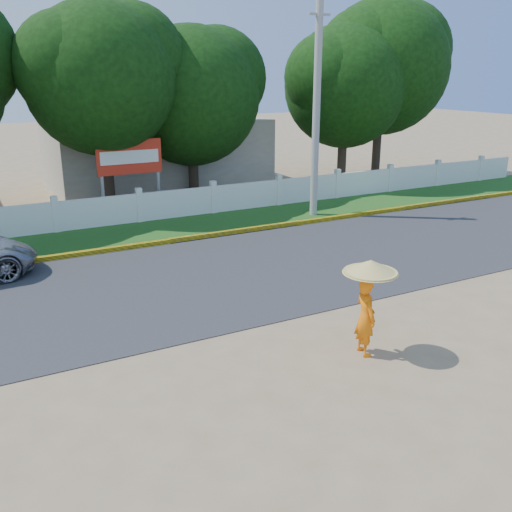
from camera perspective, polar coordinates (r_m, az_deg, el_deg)
The scene contains 10 objects.
ground at distance 12.15m, azimuth 4.50°, elevation -8.43°, with size 120.00×120.00×0.00m, color #9E8460.
road at distance 15.81m, azimuth -4.28°, elevation -1.98°, with size 60.00×7.00×0.02m, color #38383A.
grass_verge at distance 20.50m, azimuth -10.28°, elevation 2.48°, with size 60.00×3.50×0.03m, color #2D601E.
curb at distance 18.93m, azimuth -8.67°, elevation 1.47°, with size 40.00×0.18×0.16m, color yellow.
fence at distance 21.72m, azimuth -11.57°, elevation 4.73°, with size 40.00×0.10×1.10m, color silver.
building_near at distance 28.81m, azimuth -9.95°, elevation 10.16°, with size 10.00×6.00×3.20m, color #B7AD99.
utility_pole at distance 21.99m, azimuth 6.07°, elevation 14.42°, with size 0.28×0.28×8.12m, color #959593.
monk_with_parasol at distance 11.30m, azimuth 11.12°, elevation -3.72°, with size 1.08×1.08×1.97m.
billboard at distance 22.48m, azimuth -12.53°, elevation 9.25°, with size 2.50×0.13×2.95m.
tree_row at distance 24.59m, azimuth -9.57°, elevation 16.68°, with size 34.42×7.10×8.91m.
Camera 1 is at (-5.95, -9.12, 5.40)m, focal length 40.00 mm.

